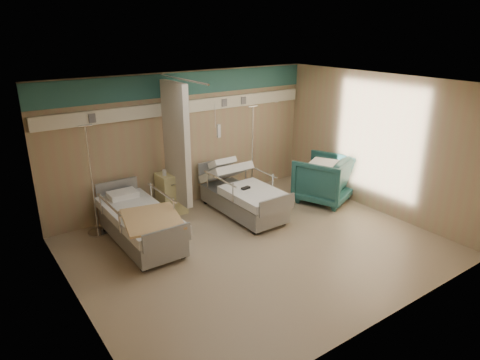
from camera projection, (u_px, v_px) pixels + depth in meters
name	position (u px, v px, depth m)	size (l,w,h in m)	color
ground	(258.00, 247.00, 7.47)	(6.00, 5.00, 0.00)	#9E876D
room_walls	(249.00, 141.00, 7.01)	(6.04, 5.04, 2.82)	tan
bed_right	(243.00, 200.00, 8.68)	(1.00, 2.16, 0.63)	silver
bed_left	(141.00, 227.00, 7.49)	(1.00, 2.16, 0.63)	silver
bedside_cabinet	(171.00, 193.00, 8.72)	(0.50, 0.48, 0.85)	#D2C983
visitor_armchair	(324.00, 179.00, 9.29)	(1.07, 1.10, 1.00)	#215351
waffle_blanket	(324.00, 156.00, 9.09)	(0.62, 0.55, 0.07)	white
iv_stand_right	(252.00, 176.00, 9.71)	(0.36, 0.36, 2.03)	silver
iv_stand_left	(96.00, 213.00, 7.83)	(0.37, 0.37, 2.06)	silver
call_remote	(246.00, 188.00, 8.37)	(0.18, 0.08, 0.04)	black
tan_blanket	(152.00, 219.00, 7.04)	(0.89, 1.12, 0.04)	tan
toiletry_bag	(178.00, 171.00, 8.55)	(0.22, 0.14, 0.12)	black
white_cup	(164.00, 173.00, 8.45)	(0.08, 0.08, 0.12)	white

